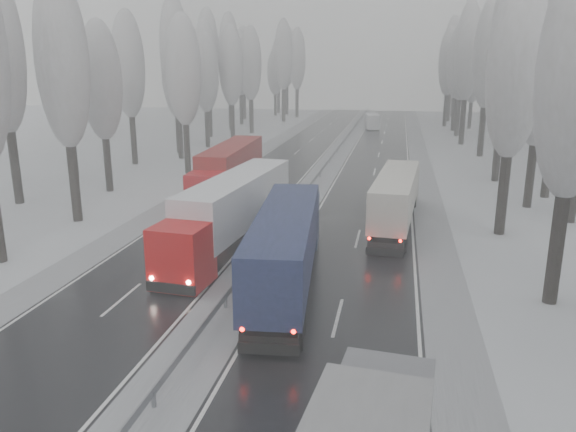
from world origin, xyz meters
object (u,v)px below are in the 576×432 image
(truck_cream_box, at_px, (397,194))
(truck_red_white, at_px, (231,208))
(box_truck_distant, at_px, (372,121))
(truck_blue_box, at_px, (287,241))
(truck_red_red, at_px, (229,167))

(truck_cream_box, relative_size, truck_red_white, 0.89)
(truck_red_white, bearing_deg, box_truck_distant, 90.93)
(truck_blue_box, xyz_separation_m, truck_red_red, (-8.93, 19.28, 0.03))
(truck_blue_box, xyz_separation_m, truck_cream_box, (5.32, 12.63, -0.21))
(box_truck_distant, height_order, truck_red_white, truck_red_white)
(truck_cream_box, xyz_separation_m, box_truck_distant, (-4.75, 61.67, -0.92))
(truck_cream_box, distance_m, truck_red_white, 12.19)
(truck_cream_box, bearing_deg, truck_blue_box, -108.54)
(truck_cream_box, xyz_separation_m, truck_red_red, (-14.26, 6.65, 0.24))
(truck_blue_box, xyz_separation_m, truck_red_white, (-4.60, 5.55, 0.06))
(truck_blue_box, bearing_deg, truck_red_red, 109.21)
(truck_blue_box, height_order, box_truck_distant, truck_blue_box)
(truck_cream_box, xyz_separation_m, truck_red_white, (-9.93, -7.08, 0.27))
(box_truck_distant, bearing_deg, truck_red_red, -107.27)
(truck_red_white, xyz_separation_m, truck_red_red, (-4.33, 13.73, -0.03))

